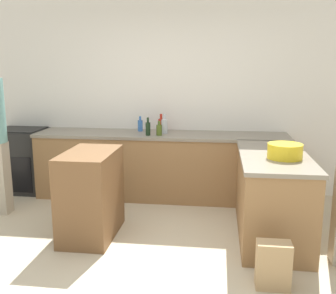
{
  "coord_description": "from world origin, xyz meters",
  "views": [
    {
      "loc": [
        0.77,
        -3.16,
        1.78
      ],
      "look_at": [
        0.24,
        0.88,
        0.93
      ],
      "focal_mm": 42.0,
      "sensor_mm": 36.0,
      "label": 1
    }
  ],
  "objects_px": {
    "range_oven": "(22,160)",
    "mixing_bowl": "(285,151)",
    "island_table": "(91,194)",
    "wine_bottle_dark": "(148,128)",
    "olive_oil_bottle": "(159,130)",
    "vinegar_bottle_clear": "(164,126)",
    "water_bottle_blue": "(140,125)",
    "hot_sauce_bottle": "(161,125)",
    "paper_bag": "(273,265)"
  },
  "relations": [
    {
      "from": "range_oven",
      "to": "wine_bottle_dark",
      "type": "relative_size",
      "value": 3.85
    },
    {
      "from": "hot_sauce_bottle",
      "to": "wine_bottle_dark",
      "type": "bearing_deg",
      "value": -112.02
    },
    {
      "from": "range_oven",
      "to": "mixing_bowl",
      "type": "distance_m",
      "value": 3.71
    },
    {
      "from": "mixing_bowl",
      "to": "water_bottle_blue",
      "type": "xyz_separation_m",
      "value": [
        -1.72,
        1.41,
        0.01
      ]
    },
    {
      "from": "olive_oil_bottle",
      "to": "hot_sauce_bottle",
      "type": "xyz_separation_m",
      "value": [
        -0.02,
        0.3,
        0.02
      ]
    },
    {
      "from": "island_table",
      "to": "water_bottle_blue",
      "type": "xyz_separation_m",
      "value": [
        0.23,
        1.49,
        0.51
      ]
    },
    {
      "from": "mixing_bowl",
      "to": "wine_bottle_dark",
      "type": "xyz_separation_m",
      "value": [
        -1.56,
        1.1,
        0.02
      ]
    },
    {
      "from": "olive_oil_bottle",
      "to": "paper_bag",
      "type": "height_order",
      "value": "olive_oil_bottle"
    },
    {
      "from": "water_bottle_blue",
      "to": "paper_bag",
      "type": "relative_size",
      "value": 0.53
    },
    {
      "from": "water_bottle_blue",
      "to": "vinegar_bottle_clear",
      "type": "bearing_deg",
      "value": -21.28
    },
    {
      "from": "mixing_bowl",
      "to": "hot_sauce_bottle",
      "type": "height_order",
      "value": "hot_sauce_bottle"
    },
    {
      "from": "island_table",
      "to": "mixing_bowl",
      "type": "distance_m",
      "value": 2.02
    },
    {
      "from": "hot_sauce_bottle",
      "to": "paper_bag",
      "type": "xyz_separation_m",
      "value": [
        1.25,
        -2.28,
        -0.78
      ]
    },
    {
      "from": "olive_oil_bottle",
      "to": "vinegar_bottle_clear",
      "type": "distance_m",
      "value": 0.16
    },
    {
      "from": "wine_bottle_dark",
      "to": "olive_oil_bottle",
      "type": "distance_m",
      "value": 0.15
    },
    {
      "from": "range_oven",
      "to": "olive_oil_bottle",
      "type": "bearing_deg",
      "value": -5.04
    },
    {
      "from": "mixing_bowl",
      "to": "wine_bottle_dark",
      "type": "bearing_deg",
      "value": 144.68
    },
    {
      "from": "range_oven",
      "to": "olive_oil_bottle",
      "type": "xyz_separation_m",
      "value": [
        2.03,
        -0.18,
        0.51
      ]
    },
    {
      "from": "wine_bottle_dark",
      "to": "paper_bag",
      "type": "xyz_separation_m",
      "value": [
        1.38,
        -1.97,
        -0.78
      ]
    },
    {
      "from": "olive_oil_bottle",
      "to": "vinegar_bottle_clear",
      "type": "height_order",
      "value": "vinegar_bottle_clear"
    },
    {
      "from": "water_bottle_blue",
      "to": "vinegar_bottle_clear",
      "type": "height_order",
      "value": "vinegar_bottle_clear"
    },
    {
      "from": "island_table",
      "to": "wine_bottle_dark",
      "type": "relative_size",
      "value": 3.91
    },
    {
      "from": "wine_bottle_dark",
      "to": "olive_oil_bottle",
      "type": "xyz_separation_m",
      "value": [
        0.15,
        0.02,
        -0.02
      ]
    },
    {
      "from": "hot_sauce_bottle",
      "to": "paper_bag",
      "type": "height_order",
      "value": "hot_sauce_bottle"
    },
    {
      "from": "water_bottle_blue",
      "to": "olive_oil_bottle",
      "type": "relative_size",
      "value": 1.1
    },
    {
      "from": "mixing_bowl",
      "to": "water_bottle_blue",
      "type": "relative_size",
      "value": 1.64
    },
    {
      "from": "range_oven",
      "to": "vinegar_bottle_clear",
      "type": "relative_size",
      "value": 3.44
    },
    {
      "from": "water_bottle_blue",
      "to": "hot_sauce_bottle",
      "type": "distance_m",
      "value": 0.29
    },
    {
      "from": "mixing_bowl",
      "to": "range_oven",
      "type": "bearing_deg",
      "value": 159.33
    },
    {
      "from": "water_bottle_blue",
      "to": "wine_bottle_dark",
      "type": "relative_size",
      "value": 0.89
    },
    {
      "from": "range_oven",
      "to": "vinegar_bottle_clear",
      "type": "distance_m",
      "value": 2.14
    },
    {
      "from": "olive_oil_bottle",
      "to": "paper_bag",
      "type": "relative_size",
      "value": 0.48
    },
    {
      "from": "vinegar_bottle_clear",
      "to": "island_table",
      "type": "bearing_deg",
      "value": -113.61
    },
    {
      "from": "island_table",
      "to": "paper_bag",
      "type": "relative_size",
      "value": 2.32
    },
    {
      "from": "range_oven",
      "to": "island_table",
      "type": "distance_m",
      "value": 2.02
    },
    {
      "from": "mixing_bowl",
      "to": "wine_bottle_dark",
      "type": "height_order",
      "value": "wine_bottle_dark"
    },
    {
      "from": "mixing_bowl",
      "to": "paper_bag",
      "type": "distance_m",
      "value": 1.16
    },
    {
      "from": "mixing_bowl",
      "to": "vinegar_bottle_clear",
      "type": "xyz_separation_m",
      "value": [
        -1.37,
        1.27,
        0.03
      ]
    },
    {
      "from": "range_oven",
      "to": "paper_bag",
      "type": "bearing_deg",
      "value": -33.54
    },
    {
      "from": "olive_oil_bottle",
      "to": "paper_bag",
      "type": "bearing_deg",
      "value": -58.21
    },
    {
      "from": "wine_bottle_dark",
      "to": "vinegar_bottle_clear",
      "type": "height_order",
      "value": "vinegar_bottle_clear"
    },
    {
      "from": "olive_oil_bottle",
      "to": "hot_sauce_bottle",
      "type": "bearing_deg",
      "value": 94.41
    },
    {
      "from": "island_table",
      "to": "vinegar_bottle_clear",
      "type": "xyz_separation_m",
      "value": [
        0.59,
        1.35,
        0.53
      ]
    },
    {
      "from": "mixing_bowl",
      "to": "water_bottle_blue",
      "type": "bearing_deg",
      "value": 140.66
    },
    {
      "from": "water_bottle_blue",
      "to": "range_oven",
      "type": "bearing_deg",
      "value": -176.25
    },
    {
      "from": "wine_bottle_dark",
      "to": "hot_sauce_bottle",
      "type": "height_order",
      "value": "hot_sauce_bottle"
    },
    {
      "from": "water_bottle_blue",
      "to": "hot_sauce_bottle",
      "type": "height_order",
      "value": "hot_sauce_bottle"
    },
    {
      "from": "range_oven",
      "to": "mixing_bowl",
      "type": "height_order",
      "value": "mixing_bowl"
    },
    {
      "from": "water_bottle_blue",
      "to": "paper_bag",
      "type": "distance_m",
      "value": 2.85
    },
    {
      "from": "range_oven",
      "to": "water_bottle_blue",
      "type": "relative_size",
      "value": 4.35
    }
  ]
}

